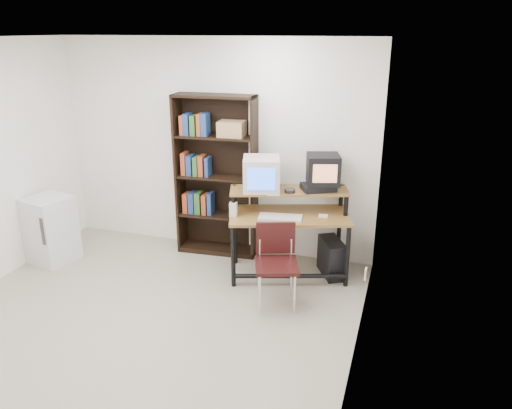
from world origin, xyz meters
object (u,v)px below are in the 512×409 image
(school_chair, at_px, (276,256))
(computer_desk, at_px, (289,216))
(pc_tower, at_px, (332,257))
(bookshelf, at_px, (217,175))
(crt_monitor, at_px, (261,174))
(mini_fridge, at_px, (51,230))
(crt_tv, at_px, (323,169))

(school_chair, bearing_deg, computer_desk, 74.03)
(pc_tower, distance_m, bookshelf, 1.69)
(crt_monitor, distance_m, pc_tower, 1.25)
(pc_tower, relative_size, mini_fridge, 0.56)
(bookshelf, bearing_deg, crt_tv, -10.37)
(computer_desk, bearing_deg, crt_monitor, 160.93)
(pc_tower, bearing_deg, school_chair, -148.04)
(crt_tv, relative_size, bookshelf, 0.22)
(bookshelf, bearing_deg, mini_fridge, -157.85)
(crt_monitor, bearing_deg, crt_tv, 0.72)
(crt_monitor, distance_m, school_chair, 1.00)
(crt_monitor, height_order, school_chair, crt_monitor)
(school_chair, bearing_deg, pc_tower, 41.36)
(crt_tv, bearing_deg, school_chair, -125.10)
(computer_desk, xyz_separation_m, crt_tv, (0.32, 0.21, 0.51))
(crt_monitor, xyz_separation_m, crt_tv, (0.65, 0.21, 0.06))
(pc_tower, bearing_deg, crt_tv, 120.82)
(crt_monitor, relative_size, bookshelf, 0.25)
(mini_fridge, bearing_deg, computer_desk, 23.41)
(pc_tower, height_order, bookshelf, bookshelf)
(crt_monitor, xyz_separation_m, bookshelf, (-0.67, 0.35, -0.16))
(computer_desk, relative_size, bookshelf, 0.74)
(bookshelf, xyz_separation_m, mini_fridge, (-1.80, -0.89, -0.60))
(crt_monitor, distance_m, bookshelf, 0.77)
(school_chair, bearing_deg, bookshelf, 116.38)
(pc_tower, xyz_separation_m, mini_fridge, (-3.28, -0.65, 0.19))
(mini_fridge, bearing_deg, crt_monitor, 24.96)
(crt_monitor, bearing_deg, pc_tower, -9.09)
(crt_tv, bearing_deg, crt_monitor, -179.45)
(crt_tv, bearing_deg, computer_desk, -163.42)
(computer_desk, bearing_deg, bookshelf, 142.58)
(crt_tv, xyz_separation_m, school_chair, (-0.28, -0.88, -0.70))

